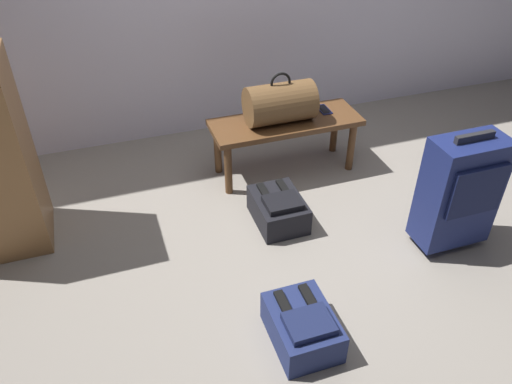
% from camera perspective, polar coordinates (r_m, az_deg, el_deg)
% --- Properties ---
extents(ground_plane, '(6.60, 6.60, 0.00)m').
position_cam_1_polar(ground_plane, '(2.96, 6.29, -6.11)').
color(ground_plane, gray).
extents(bench, '(1.00, 0.36, 0.40)m').
position_cam_1_polar(bench, '(3.40, 3.34, 7.20)').
color(bench, brown).
rests_on(bench, ground).
extents(duffel_bag_brown, '(0.44, 0.26, 0.34)m').
position_cam_1_polar(duffel_bag_brown, '(3.30, 2.72, 10.00)').
color(duffel_bag_brown, brown).
rests_on(duffel_bag_brown, bench).
extents(cell_phone, '(0.07, 0.14, 0.01)m').
position_cam_1_polar(cell_phone, '(3.52, 7.65, 9.20)').
color(cell_phone, '#191E4C').
rests_on(cell_phone, bench).
extents(suitcase_upright_navy, '(0.40, 0.24, 0.73)m').
position_cam_1_polar(suitcase_upright_navy, '(2.95, 21.95, 0.10)').
color(suitcase_upright_navy, navy).
rests_on(suitcase_upright_navy, ground).
extents(backpack_dark, '(0.28, 0.38, 0.21)m').
position_cam_1_polar(backpack_dark, '(3.06, 2.53, -1.91)').
color(backpack_dark, black).
rests_on(backpack_dark, ground).
extents(backpack_navy, '(0.28, 0.38, 0.21)m').
position_cam_1_polar(backpack_navy, '(2.44, 5.24, -14.86)').
color(backpack_navy, navy).
rests_on(backpack_navy, ground).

